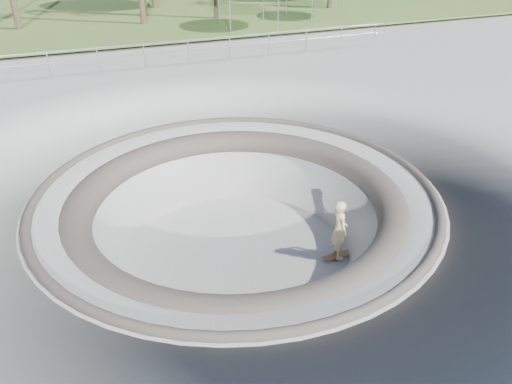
% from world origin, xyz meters
% --- Properties ---
extents(ground, '(180.00, 180.00, 0.00)m').
position_xyz_m(ground, '(0.00, 0.00, 0.00)').
color(ground, '#A4A49F').
rests_on(ground, ground).
extents(skate_bowl, '(14.00, 14.00, 4.10)m').
position_xyz_m(skate_bowl, '(0.00, 0.00, -1.83)').
color(skate_bowl, '#A4A49F').
rests_on(skate_bowl, ground).
extents(distant_hills, '(103.20, 45.00, 28.60)m').
position_xyz_m(distant_hills, '(3.78, 57.17, -7.02)').
color(distant_hills, brown).
rests_on(distant_hills, ground).
extents(safety_railing, '(25.00, 0.06, 1.03)m').
position_xyz_m(safety_railing, '(0.00, 12.00, 0.69)').
color(safety_railing, '#95989D').
rests_on(safety_railing, ground).
extents(skateboard, '(0.81, 0.28, 0.08)m').
position_xyz_m(skateboard, '(2.40, -1.24, -1.83)').
color(skateboard, brown).
rests_on(skateboard, ground).
extents(skater, '(0.46, 0.65, 1.67)m').
position_xyz_m(skater, '(2.40, -1.24, -0.98)').
color(skater, beige).
rests_on(skater, skateboard).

